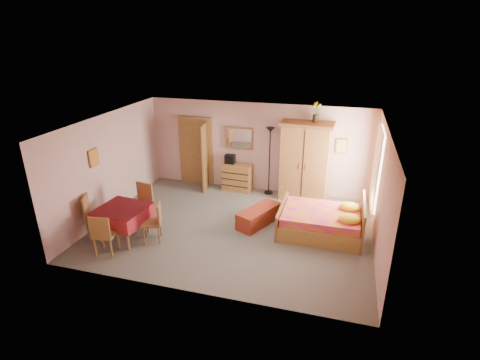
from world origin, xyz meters
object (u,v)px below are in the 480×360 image
(chest_of_drawers, at_px, (237,177))
(chair_east, at_px, (151,222))
(sunflower_vase, at_px, (316,112))
(chair_west, at_px, (97,216))
(bench, at_px, (259,216))
(dining_table, at_px, (124,223))
(wardrobe, at_px, (305,162))
(chair_north, at_px, (140,205))
(chair_south, at_px, (105,233))
(stereo, at_px, (230,159))
(floor_lamp, at_px, (269,161))
(wall_mirror, at_px, (239,138))
(bed, at_px, (321,215))

(chest_of_drawers, height_order, chair_east, chair_east)
(sunflower_vase, xyz_separation_m, chair_west, (-4.52, -3.46, -1.97))
(bench, bearing_deg, chair_east, -146.22)
(dining_table, bearing_deg, chair_west, -174.63)
(wardrobe, bearing_deg, chair_east, -129.51)
(wardrobe, distance_m, chair_north, 4.52)
(dining_table, xyz_separation_m, chair_south, (-0.01, -0.66, 0.10))
(stereo, bearing_deg, wardrobe, -3.44)
(floor_lamp, height_order, dining_table, floor_lamp)
(chest_of_drawers, distance_m, wall_mirror, 1.17)
(chest_of_drawers, distance_m, bench, 2.19)
(chair_west, height_order, chair_east, chair_west)
(bed, distance_m, bench, 1.51)
(chair_south, bearing_deg, chest_of_drawers, 57.61)
(wall_mirror, bearing_deg, sunflower_vase, -8.87)
(chair_south, bearing_deg, chair_north, 78.34)
(wardrobe, height_order, dining_table, wardrobe)
(wall_mirror, bearing_deg, dining_table, -119.00)
(bench, distance_m, dining_table, 3.21)
(wall_mirror, relative_size, bed, 0.43)
(stereo, bearing_deg, bed, -34.39)
(chair_east, bearing_deg, chair_south, 115.84)
(chair_west, bearing_deg, floor_lamp, 112.13)
(chest_of_drawers, bearing_deg, wardrobe, 0.66)
(floor_lamp, relative_size, wardrobe, 0.89)
(sunflower_vase, bearing_deg, wall_mirror, 174.55)
(wall_mirror, xyz_separation_m, sunflower_vase, (2.15, -0.21, 0.93))
(chest_of_drawers, distance_m, chair_south, 4.41)
(chair_west, distance_m, chair_east, 1.32)
(chest_of_drawers, height_order, chair_north, chair_north)
(wardrobe, relative_size, chair_north, 2.14)
(chest_of_drawers, xyz_separation_m, sunflower_vase, (2.15, 0.00, 2.08))
(stereo, bearing_deg, chair_east, -103.60)
(sunflower_vase, xyz_separation_m, chair_east, (-3.20, -3.33, -2.01))
(chair_east, bearing_deg, wall_mirror, -37.59)
(wardrobe, bearing_deg, chair_west, -138.66)
(wall_mirror, xyz_separation_m, dining_table, (-1.72, -3.60, -1.17))
(floor_lamp, relative_size, chair_south, 2.05)
(floor_lamp, height_order, chair_north, floor_lamp)
(floor_lamp, bearing_deg, dining_table, -128.13)
(bench, bearing_deg, chair_south, -142.55)
(chair_north, bearing_deg, chest_of_drawers, -111.36)
(dining_table, xyz_separation_m, chair_west, (-0.64, -0.06, 0.12))
(stereo, distance_m, sunflower_vase, 2.84)
(sunflower_vase, bearing_deg, wardrobe, -153.40)
(floor_lamp, bearing_deg, bed, -49.30)
(sunflower_vase, bearing_deg, chair_north, -144.72)
(floor_lamp, bearing_deg, chair_south, -123.42)
(bed, xyz_separation_m, chair_south, (-4.33, -2.16, 0.03))
(dining_table, bearing_deg, floor_lamp, 51.87)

